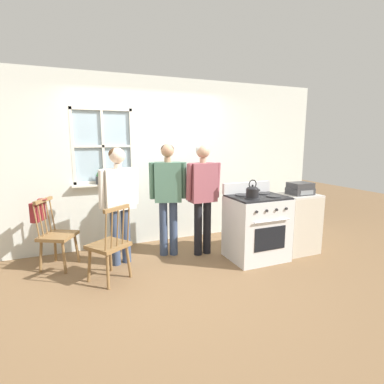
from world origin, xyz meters
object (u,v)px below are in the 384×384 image
at_px(person_adult_right, 203,189).
at_px(stereo, 300,189).
at_px(chair_near_wall, 110,246).
at_px(chair_by_window, 57,236).
at_px(stove, 256,227).
at_px(side_counter, 297,223).
at_px(kettle, 252,191).
at_px(person_elderly_left, 119,194).
at_px(person_teen_center, 168,190).
at_px(potted_plant, 100,178).
at_px(handbag, 38,211).

relative_size(person_adult_right, stereo, 4.85).
bearing_deg(chair_near_wall, chair_by_window, -82.92).
relative_size(stove, side_counter, 1.20).
bearing_deg(kettle, person_adult_right, 129.44).
relative_size(chair_near_wall, kettle, 3.84).
height_order(chair_near_wall, person_elderly_left, person_elderly_left).
bearing_deg(chair_near_wall, side_counter, 142.44).
height_order(person_adult_right, kettle, person_adult_right).
bearing_deg(person_teen_center, stereo, -1.86).
bearing_deg(person_adult_right, kettle, -53.71).
distance_m(stove, stereo, 0.90).
bearing_deg(kettle, chair_by_window, 160.33).
distance_m(person_teen_center, potted_plant, 1.09).
bearing_deg(person_adult_right, potted_plant, 147.21).
distance_m(side_counter, stereo, 0.54).
relative_size(person_elderly_left, kettle, 6.52).
bearing_deg(potted_plant, side_counter, -23.99).
xyz_separation_m(kettle, side_counter, (0.92, 0.13, -0.57)).
height_order(chair_by_window, person_adult_right, person_adult_right).
height_order(person_teen_center, stereo, person_teen_center).
height_order(stove, kettle, kettle).
distance_m(chair_by_window, kettle, 2.70).
height_order(chair_by_window, stove, stove).
xyz_separation_m(chair_near_wall, potted_plant, (0.03, 1.13, 0.69)).
bearing_deg(chair_near_wall, stereo, 142.01).
distance_m(person_teen_center, stove, 1.39).
bearing_deg(kettle, side_counter, 7.82).
height_order(potted_plant, stereo, potted_plant).
relative_size(person_elderly_left, person_teen_center, 0.98).
relative_size(person_teen_center, side_counter, 1.83).
bearing_deg(person_elderly_left, side_counter, -26.55).
xyz_separation_m(chair_by_window, stereo, (3.40, -0.78, 0.55)).
bearing_deg(person_elderly_left, potted_plant, 90.21).
bearing_deg(stereo, handbag, 166.07).
distance_m(person_elderly_left, handbag, 1.09).
height_order(chair_near_wall, person_teen_center, person_teen_center).
height_order(person_adult_right, potted_plant, person_adult_right).
height_order(person_elderly_left, person_adult_right, person_adult_right).
bearing_deg(person_adult_right, person_elderly_left, 171.52).
bearing_deg(side_counter, handbag, 166.38).
relative_size(person_teen_center, handbag, 5.37).
xyz_separation_m(person_adult_right, stove, (0.65, -0.44, -0.52)).
bearing_deg(person_teen_center, chair_near_wall, -134.12).
relative_size(chair_near_wall, side_counter, 1.05).
distance_m(chair_by_window, person_elderly_left, 1.00).
xyz_separation_m(chair_near_wall, side_counter, (2.79, -0.10, 0.01)).
xyz_separation_m(kettle, potted_plant, (-1.84, 1.35, 0.11)).
height_order(chair_near_wall, stove, stove).
relative_size(side_counter, stereo, 2.65).
xyz_separation_m(potted_plant, handbag, (-0.85, -0.36, -0.35)).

